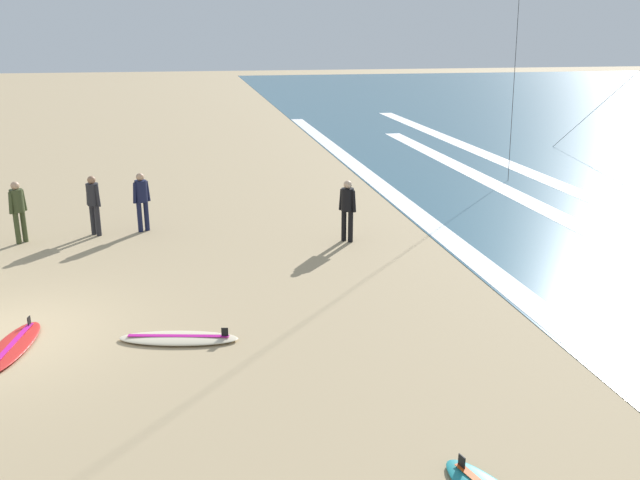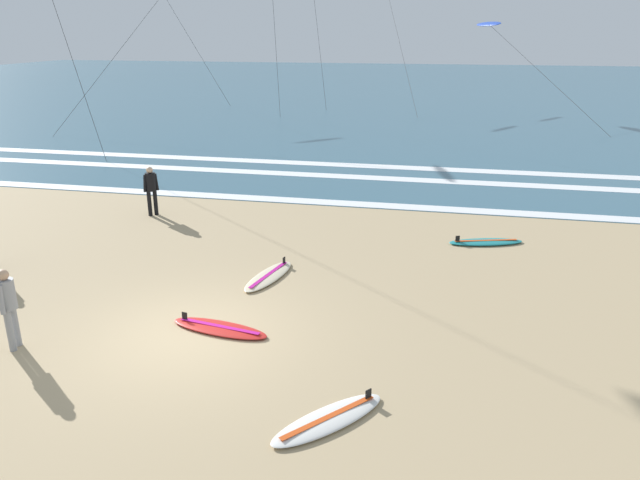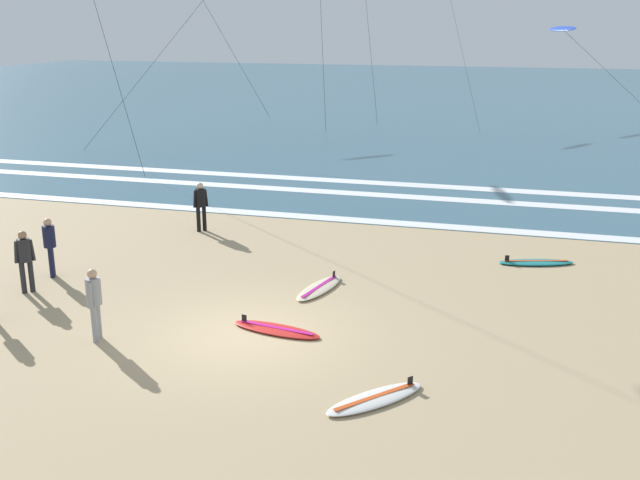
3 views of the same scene
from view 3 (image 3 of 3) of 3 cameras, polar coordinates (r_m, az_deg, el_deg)
ground_plane at (r=16.49m, az=-5.58°, el=-7.16°), size 160.00×160.00×0.00m
ocean_surface at (r=69.21m, az=11.26°, el=10.67°), size 140.00×90.00×0.01m
wave_foam_shoreline at (r=25.56m, az=2.62°, el=1.53°), size 58.37×0.69×0.01m
wave_foam_mid_break at (r=29.04m, az=8.03°, el=3.20°), size 48.55×0.78×0.01m
wave_foam_outer_break at (r=31.77m, az=2.20°, el=4.49°), size 59.10×0.83×0.01m
surfer_mid_group at (r=24.32m, az=-9.08°, el=2.86°), size 0.42×0.43×1.60m
surfer_background_far at (r=19.94m, az=-21.57°, el=-1.14°), size 0.41×0.43×1.60m
surfer_left_near at (r=20.95m, az=-19.90°, el=-0.14°), size 0.34×0.48×1.60m
surfer_foreground_main at (r=16.48m, az=-16.82°, el=-4.25°), size 0.32×0.52×1.60m
surfboard_near_water at (r=19.01m, az=-0.04°, el=-3.67°), size 1.02×2.18×0.25m
surfboard_left_pile at (r=16.58m, az=-3.34°, el=-6.81°), size 2.17×0.94×0.25m
surfboard_right_spare at (r=13.76m, az=4.22°, el=-11.96°), size 1.82×1.99×0.25m
surfboard_foreground_flat at (r=21.85m, az=16.11°, el=-1.64°), size 2.18×1.17×0.25m
kite_blue_high_left at (r=50.11m, az=18.01°, el=15.02°), size 7.78×11.16×6.27m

